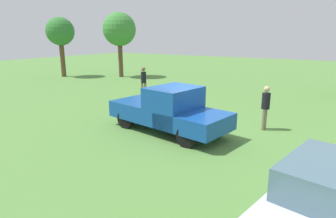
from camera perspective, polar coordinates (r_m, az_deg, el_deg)
ground_plane at (r=11.54m, az=4.72°, el=-4.00°), size 80.00×80.00×0.00m
pickup_truck at (r=10.90m, az=0.50°, el=-0.04°), size 5.11×2.68×1.78m
sedan_near at (r=6.26m, az=30.50°, el=-15.63°), size 2.82×4.73×1.49m
person_bystander at (r=17.39m, az=-4.89°, el=5.75°), size 0.45×0.45×1.82m
person_visitor at (r=11.85m, az=18.84°, el=0.73°), size 0.33×0.34×1.75m
tree_far_center at (r=28.00m, az=-20.66°, el=14.10°), size 2.48×2.48×5.27m
tree_side at (r=26.50m, az=-9.65°, el=15.27°), size 2.91×2.91×5.66m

